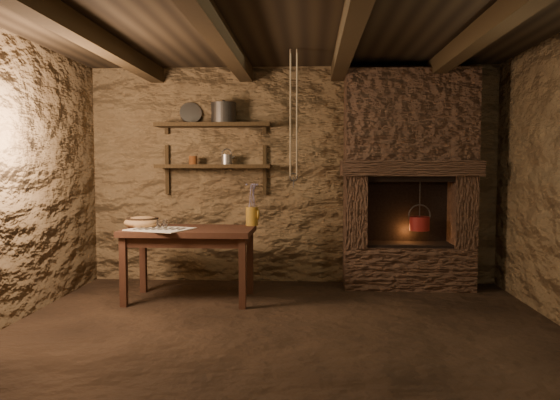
# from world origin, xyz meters

# --- Properties ---
(floor) EXTENTS (4.50, 4.50, 0.00)m
(floor) POSITION_xyz_m (0.00, 0.00, 0.00)
(floor) COLOR black
(floor) RESTS_ON ground
(back_wall) EXTENTS (4.50, 0.04, 2.40)m
(back_wall) POSITION_xyz_m (0.00, 2.00, 1.20)
(back_wall) COLOR brown
(back_wall) RESTS_ON floor
(front_wall) EXTENTS (4.50, 0.04, 2.40)m
(front_wall) POSITION_xyz_m (0.00, -2.00, 1.20)
(front_wall) COLOR brown
(front_wall) RESTS_ON floor
(ceiling) EXTENTS (4.50, 4.00, 0.04)m
(ceiling) POSITION_xyz_m (0.00, 0.00, 2.40)
(ceiling) COLOR black
(ceiling) RESTS_ON back_wall
(beam_far_left) EXTENTS (0.14, 3.95, 0.16)m
(beam_far_left) POSITION_xyz_m (-1.50, 0.00, 2.31)
(beam_far_left) COLOR black
(beam_far_left) RESTS_ON ceiling
(beam_mid_left) EXTENTS (0.14, 3.95, 0.16)m
(beam_mid_left) POSITION_xyz_m (-0.50, 0.00, 2.31)
(beam_mid_left) COLOR black
(beam_mid_left) RESTS_ON ceiling
(beam_mid_right) EXTENTS (0.14, 3.95, 0.16)m
(beam_mid_right) POSITION_xyz_m (0.50, 0.00, 2.31)
(beam_mid_right) COLOR black
(beam_mid_right) RESTS_ON ceiling
(beam_far_right) EXTENTS (0.14, 3.95, 0.16)m
(beam_far_right) POSITION_xyz_m (1.50, 0.00, 2.31)
(beam_far_right) COLOR black
(beam_far_right) RESTS_ON ceiling
(shelf_lower) EXTENTS (1.25, 0.30, 0.04)m
(shelf_lower) POSITION_xyz_m (-0.85, 1.84, 1.30)
(shelf_lower) COLOR black
(shelf_lower) RESTS_ON back_wall
(shelf_upper) EXTENTS (1.25, 0.30, 0.04)m
(shelf_upper) POSITION_xyz_m (-0.85, 1.84, 1.75)
(shelf_upper) COLOR black
(shelf_upper) RESTS_ON back_wall
(hearth) EXTENTS (1.43, 0.51, 2.30)m
(hearth) POSITION_xyz_m (1.25, 1.77, 1.23)
(hearth) COLOR #36241B
(hearth) RESTS_ON floor
(work_table) EXTENTS (1.24, 0.71, 0.70)m
(work_table) POSITION_xyz_m (-0.96, 1.09, 0.38)
(work_table) COLOR #361C13
(work_table) RESTS_ON floor
(linen_cloth) EXTENTS (0.66, 0.60, 0.01)m
(linen_cloth) POSITION_xyz_m (-1.21, 0.97, 0.71)
(linen_cloth) COLOR silver
(linen_cloth) RESTS_ON work_table
(pewter_cutlery_row) EXTENTS (0.49, 0.32, 0.01)m
(pewter_cutlery_row) POSITION_xyz_m (-1.21, 0.95, 0.72)
(pewter_cutlery_row) COLOR gray
(pewter_cutlery_row) RESTS_ON linen_cloth
(drinking_glasses) EXTENTS (0.18, 0.05, 0.07)m
(drinking_glasses) POSITION_xyz_m (-1.19, 1.07, 0.75)
(drinking_glasses) COLOR silver
(drinking_glasses) RESTS_ON linen_cloth
(stoneware_jug) EXTENTS (0.16, 0.16, 0.43)m
(stoneware_jug) POSITION_xyz_m (-0.38, 1.36, 0.89)
(stoneware_jug) COLOR #9B6C1E
(stoneware_jug) RESTS_ON work_table
(wooden_bowl) EXTENTS (0.40, 0.40, 0.13)m
(wooden_bowl) POSITION_xyz_m (-1.45, 1.19, 0.75)
(wooden_bowl) COLOR #A77A48
(wooden_bowl) RESTS_ON work_table
(iron_stockpot) EXTENTS (0.30, 0.30, 0.20)m
(iron_stockpot) POSITION_xyz_m (-0.74, 1.84, 1.87)
(iron_stockpot) COLOR #292825
(iron_stockpot) RESTS_ON shelf_upper
(tin_pan) EXTENTS (0.26, 0.18, 0.24)m
(tin_pan) POSITION_xyz_m (-1.12, 1.94, 1.89)
(tin_pan) COLOR #A0A19B
(tin_pan) RESTS_ON shelf_upper
(small_kettle) EXTENTS (0.16, 0.13, 0.17)m
(small_kettle) POSITION_xyz_m (-0.71, 1.84, 1.37)
(small_kettle) COLOR #A0A19B
(small_kettle) RESTS_ON shelf_lower
(rusty_tin) EXTENTS (0.09, 0.09, 0.09)m
(rusty_tin) POSITION_xyz_m (-1.08, 1.84, 1.37)
(rusty_tin) COLOR #542810
(rusty_tin) RESTS_ON shelf_lower
(red_pot) EXTENTS (0.27, 0.27, 0.54)m
(red_pot) POSITION_xyz_m (1.36, 1.72, 0.70)
(red_pot) COLOR maroon
(red_pot) RESTS_ON hearth
(hanging_ropes) EXTENTS (0.08, 0.08, 1.20)m
(hanging_ropes) POSITION_xyz_m (0.05, 1.05, 1.80)
(hanging_ropes) COLOR tan
(hanging_ropes) RESTS_ON ceiling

